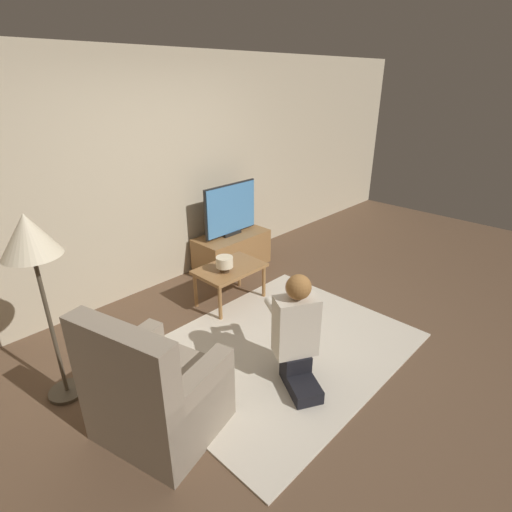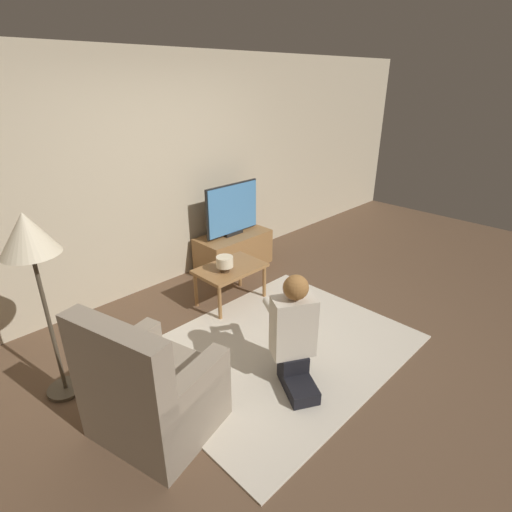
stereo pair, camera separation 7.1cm
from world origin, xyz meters
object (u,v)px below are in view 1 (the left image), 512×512
tv (231,210)px  table_lamp (225,263)px  floor_lamp (31,246)px  person_kneeling (296,330)px  coffee_table (230,272)px  armchair (156,395)px

tv → table_lamp: bearing=-136.9°
floor_lamp → person_kneeling: 2.00m
floor_lamp → person_kneeling: bearing=-41.0°
person_kneeling → table_lamp: person_kneeling is taller
tv → coffee_table: 0.99m
armchair → person_kneeling: (1.08, -0.35, 0.17)m
tv → floor_lamp: size_ratio=0.54×
coffee_table → person_kneeling: person_kneeling is taller
floor_lamp → armchair: floor_lamp is taller
person_kneeling → armchair: bearing=11.6°
floor_lamp → armchair: (0.31, -0.85, -0.95)m
table_lamp → person_kneeling: bearing=-106.7°
person_kneeling → table_lamp: size_ratio=5.33×
coffee_table → tv: bearing=46.0°
coffee_table → armchair: 1.84m
armchair → person_kneeling: size_ratio=1.05×
armchair → person_kneeling: 1.15m
tv → floor_lamp: 2.66m
floor_lamp → table_lamp: floor_lamp is taller
tv → person_kneeling: size_ratio=0.85×
tv → armchair: 2.76m
person_kneeling → table_lamp: bearing=-76.9°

